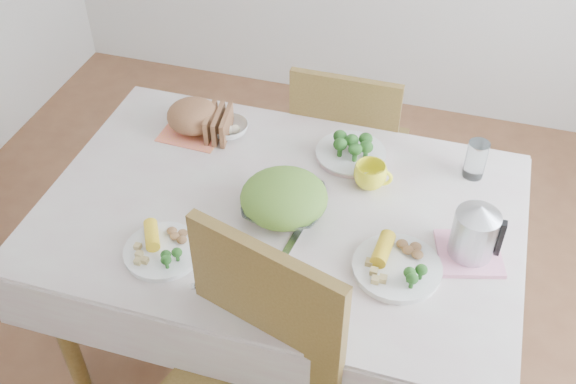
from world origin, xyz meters
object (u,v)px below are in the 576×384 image
(salad_bowl, at_px, (284,205))
(electric_kettle, at_px, (476,226))
(dinner_plate_left, at_px, (163,251))
(dinner_plate_right, at_px, (397,268))
(chair_far, at_px, (350,152))
(yellow_mug, at_px, (370,175))
(dining_table, at_px, (281,287))

(salad_bowl, height_order, electric_kettle, electric_kettle)
(dinner_plate_left, bearing_deg, salad_bowl, 42.73)
(dinner_plate_right, height_order, electric_kettle, electric_kettle)
(dinner_plate_left, height_order, dinner_plate_right, dinner_plate_right)
(chair_far, xyz_separation_m, yellow_mug, (0.16, -0.52, 0.34))
(dinner_plate_left, relative_size, electric_kettle, 1.27)
(dining_table, height_order, electric_kettle, electric_kettle)
(dinner_plate_right, bearing_deg, electric_kettle, 31.95)
(yellow_mug, xyz_separation_m, electric_kettle, (0.34, -0.22, 0.08))
(dinner_plate_right, distance_m, electric_kettle, 0.25)
(chair_far, bearing_deg, salad_bowl, 84.75)
(dinner_plate_left, bearing_deg, electric_kettle, 16.38)
(dining_table, xyz_separation_m, dinner_plate_right, (0.40, -0.15, 0.40))
(dinner_plate_left, bearing_deg, yellow_mug, 42.25)
(dining_table, relative_size, dinner_plate_right, 5.41)
(chair_far, relative_size, electric_kettle, 5.23)
(electric_kettle, bearing_deg, dinner_plate_right, -152.14)
(dining_table, relative_size, electric_kettle, 7.73)
(chair_far, bearing_deg, dinner_plate_left, 70.19)
(dining_table, bearing_deg, dinner_plate_right, -20.69)
(salad_bowl, height_order, dinner_plate_left, salad_bowl)
(dinner_plate_left, bearing_deg, chair_far, 70.12)
(salad_bowl, relative_size, yellow_mug, 2.37)
(salad_bowl, bearing_deg, yellow_mug, 41.64)
(dinner_plate_right, xyz_separation_m, electric_kettle, (0.19, 0.12, 0.11))
(dining_table, bearing_deg, chair_far, 83.14)
(salad_bowl, distance_m, yellow_mug, 0.31)
(dinner_plate_left, bearing_deg, dining_table, 46.07)
(dinner_plate_left, relative_size, dinner_plate_right, 0.89)
(salad_bowl, distance_m, dinner_plate_left, 0.40)
(chair_far, distance_m, electric_kettle, 0.99)
(dinner_plate_left, xyz_separation_m, dinner_plate_right, (0.67, 0.13, 0.00))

